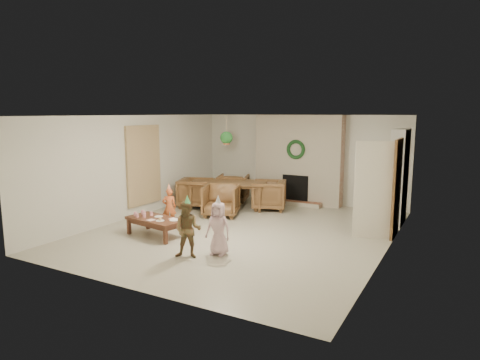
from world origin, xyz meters
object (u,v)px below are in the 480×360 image
Objects in this scene: dining_chair_left at (196,193)px; dining_chair_right at (269,195)px; dining_chair_far at (233,188)px; child_red at (169,207)px; dining_chair_near at (221,200)px; coffee_table_top at (156,219)px; dining_table at (228,195)px; child_pink at (218,229)px; child_plaid at (188,230)px.

dining_chair_right is (1.89, 0.68, 0.00)m from dining_chair_left.
child_red is (0.04, -3.03, 0.04)m from dining_chair_far.
dining_chair_near reaches higher than coffee_table_top.
dining_table is 2.08× the size of child_pink.
dining_table is at bearing 89.36° from child_plaid.
dining_chair_left reaches higher than coffee_table_top.
child_plaid reaches higher than coffee_table_top.
dining_chair_near is 1.00× the size of child_red.
child_red is 2.32m from child_pink.
dining_chair_far is at bearing -129.99° from child_red.
child_red is (-0.26, 0.79, 0.07)m from coffee_table_top.
child_plaid reaches higher than dining_chair_far.
dining_chair_right is at bearing 98.02° from child_pink.
coffee_table_top is at bearing -109.56° from dining_table.
dining_chair_far is at bearing -128.66° from dining_chair_right.
child_pink is (2.60, -3.04, 0.09)m from dining_chair_left.
dining_chair_near is 1.46m from child_red.
child_plaid reaches higher than dining_chair_left.
child_pink reaches higher than child_red.
dining_chair_right is at bearing 0.00° from dining_table.
child_red is at bearing 147.60° from child_pink.
child_pink is at bearing -159.10° from dining_chair_left.
dining_chair_far is 4.66m from child_pink.
dining_chair_near and dining_chair_right have the same top height.
child_pink is at bearing -8.88° from dining_chair_right.
dining_table is 0.89m from dining_chair_near.
child_red reaches higher than dining_chair_right.
dining_chair_right is 3.78m from child_pink.
dining_chair_near is at bearing -51.34° from dining_chair_right.
dining_chair_far is (-0.30, 0.84, 0.04)m from dining_table.
child_red is at bearing 115.75° from child_plaid.
dining_table is 2.34× the size of dining_chair_far.
dining_table is 1.99× the size of child_plaid.
dining_chair_far is (-0.60, 1.68, 0.00)m from dining_chair_near.
dining_chair_left is 2.81m from coffee_table_top.
child_red is (-1.31, -2.57, 0.04)m from dining_chair_right.
dining_chair_near is 3.09m from child_plaid.
dining_chair_right is at bearing -90.00° from dining_chair_left.
dining_chair_far is 0.89× the size of child_pink.
child_pink is (0.39, 0.40, -0.02)m from child_plaid.
child_plaid is (2.21, -3.43, 0.12)m from dining_chair_left.
dining_table is 0.89m from dining_chair_far.
coffee_table_top is at bearing 67.75° from child_red.
coffee_table_top is (0.00, -2.98, 0.00)m from dining_table.
dining_chair_right is 1.00× the size of child_red.
dining_chair_right is 0.89× the size of child_pink.
dining_table is at bearing -137.52° from child_red.
dining_table is 2.34× the size of dining_chair_right.
child_pink is (2.06, -4.18, 0.09)m from dining_chair_far.
child_red is at bearing -132.18° from dining_chair_near.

